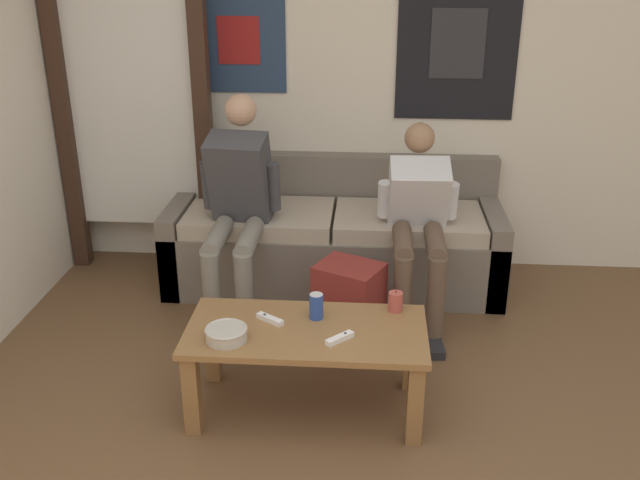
{
  "coord_description": "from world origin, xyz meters",
  "views": [
    {
      "loc": [
        0.15,
        -1.6,
        2.05
      ],
      "look_at": [
        -0.09,
        1.72,
        0.66
      ],
      "focal_mm": 40.0,
      "sensor_mm": 36.0,
      "label": 1
    }
  ],
  "objects_px": {
    "coffee_table": "(306,344)",
    "drink_can_blue": "(316,306)",
    "person_seated_teen": "(418,218)",
    "game_controller_near_right": "(340,338)",
    "pillar_candle": "(395,302)",
    "ceramic_bowl": "(226,333)",
    "couch": "(334,241)",
    "game_controller_near_left": "(270,319)",
    "backpack": "(348,306)",
    "person_seated_adult": "(237,201)"
  },
  "relations": [
    {
      "from": "game_controller_near_right",
      "to": "pillar_candle",
      "type": "bearing_deg",
      "value": 50.0
    },
    {
      "from": "coffee_table",
      "to": "backpack",
      "type": "bearing_deg",
      "value": 74.87
    },
    {
      "from": "ceramic_bowl",
      "to": "game_controller_near_left",
      "type": "height_order",
      "value": "ceramic_bowl"
    },
    {
      "from": "coffee_table",
      "to": "ceramic_bowl",
      "type": "distance_m",
      "value": 0.38
    },
    {
      "from": "couch",
      "to": "game_controller_near_left",
      "type": "distance_m",
      "value": 1.37
    },
    {
      "from": "person_seated_teen",
      "to": "drink_can_blue",
      "type": "bearing_deg",
      "value": -119.61
    },
    {
      "from": "couch",
      "to": "drink_can_blue",
      "type": "xyz_separation_m",
      "value": [
        -0.01,
        -1.29,
        0.21
      ]
    },
    {
      "from": "couch",
      "to": "person_seated_adult",
      "type": "distance_m",
      "value": 0.77
    },
    {
      "from": "game_controller_near_right",
      "to": "backpack",
      "type": "bearing_deg",
      "value": 89.11
    },
    {
      "from": "couch",
      "to": "pillar_candle",
      "type": "distance_m",
      "value": 1.26
    },
    {
      "from": "couch",
      "to": "game_controller_near_right",
      "type": "xyz_separation_m",
      "value": [
        0.11,
        -1.49,
        0.16
      ]
    },
    {
      "from": "backpack",
      "to": "pillar_candle",
      "type": "relative_size",
      "value": 4.32
    },
    {
      "from": "coffee_table",
      "to": "drink_can_blue",
      "type": "xyz_separation_m",
      "value": [
        0.04,
        0.1,
        0.14
      ]
    },
    {
      "from": "backpack",
      "to": "drink_can_blue",
      "type": "height_order",
      "value": "drink_can_blue"
    },
    {
      "from": "backpack",
      "to": "ceramic_bowl",
      "type": "distance_m",
      "value": 0.94
    },
    {
      "from": "person_seated_adult",
      "to": "couch",
      "type": "bearing_deg",
      "value": 34.8
    },
    {
      "from": "person_seated_adult",
      "to": "pillar_candle",
      "type": "bearing_deg",
      "value": -42.19
    },
    {
      "from": "backpack",
      "to": "drink_can_blue",
      "type": "xyz_separation_m",
      "value": [
        -0.13,
        -0.52,
        0.27
      ]
    },
    {
      "from": "drink_can_blue",
      "to": "game_controller_near_right",
      "type": "xyz_separation_m",
      "value": [
        0.12,
        -0.2,
        -0.05
      ]
    },
    {
      "from": "coffee_table",
      "to": "backpack",
      "type": "relative_size",
      "value": 2.38
    },
    {
      "from": "coffee_table",
      "to": "pillar_candle",
      "type": "distance_m",
      "value": 0.47
    },
    {
      "from": "couch",
      "to": "person_seated_teen",
      "type": "height_order",
      "value": "person_seated_teen"
    },
    {
      "from": "couch",
      "to": "ceramic_bowl",
      "type": "relative_size",
      "value": 11.06
    },
    {
      "from": "couch",
      "to": "ceramic_bowl",
      "type": "xyz_separation_m",
      "value": [
        -0.39,
        -1.52,
        0.19
      ]
    },
    {
      "from": "pillar_candle",
      "to": "person_seated_adult",
      "type": "bearing_deg",
      "value": 137.81
    },
    {
      "from": "couch",
      "to": "game_controller_near_right",
      "type": "distance_m",
      "value": 1.5
    },
    {
      "from": "backpack",
      "to": "drink_can_blue",
      "type": "relative_size",
      "value": 3.72
    },
    {
      "from": "person_seated_adult",
      "to": "game_controller_near_right",
      "type": "bearing_deg",
      "value": -59.78
    },
    {
      "from": "backpack",
      "to": "ceramic_bowl",
      "type": "relative_size",
      "value": 2.44
    },
    {
      "from": "person_seated_adult",
      "to": "backpack",
      "type": "relative_size",
      "value": 2.7
    },
    {
      "from": "couch",
      "to": "drink_can_blue",
      "type": "relative_size",
      "value": 16.89
    },
    {
      "from": "backpack",
      "to": "game_controller_near_left",
      "type": "bearing_deg",
      "value": -121.03
    },
    {
      "from": "couch",
      "to": "backpack",
      "type": "bearing_deg",
      "value": -81.4
    },
    {
      "from": "pillar_candle",
      "to": "couch",
      "type": "bearing_deg",
      "value": 106.62
    },
    {
      "from": "person_seated_adult",
      "to": "pillar_candle",
      "type": "distance_m",
      "value": 1.23
    },
    {
      "from": "person_seated_teen",
      "to": "pillar_candle",
      "type": "relative_size",
      "value": 10.19
    },
    {
      "from": "person_seated_teen",
      "to": "game_controller_near_right",
      "type": "bearing_deg",
      "value": -109.7
    },
    {
      "from": "coffee_table",
      "to": "ceramic_bowl",
      "type": "bearing_deg",
      "value": -159.97
    },
    {
      "from": "coffee_table",
      "to": "game_controller_near_right",
      "type": "height_order",
      "value": "game_controller_near_right"
    },
    {
      "from": "game_controller_near_right",
      "to": "couch",
      "type": "bearing_deg",
      "value": 94.04
    },
    {
      "from": "person_seated_teen",
      "to": "drink_can_blue",
      "type": "relative_size",
      "value": 8.77
    },
    {
      "from": "person_seated_adult",
      "to": "ceramic_bowl",
      "type": "relative_size",
      "value": 6.59
    },
    {
      "from": "coffee_table",
      "to": "ceramic_bowl",
      "type": "relative_size",
      "value": 5.79
    },
    {
      "from": "coffee_table",
      "to": "drink_can_blue",
      "type": "distance_m",
      "value": 0.18
    },
    {
      "from": "person_seated_teen",
      "to": "game_controller_near_left",
      "type": "bearing_deg",
      "value": -127.26
    },
    {
      "from": "person_seated_teen",
      "to": "ceramic_bowl",
      "type": "xyz_separation_m",
      "value": [
        -0.89,
        -1.13,
        -0.13
      ]
    },
    {
      "from": "coffee_table",
      "to": "pillar_candle",
      "type": "relative_size",
      "value": 10.27
    },
    {
      "from": "person_seated_teen",
      "to": "backpack",
      "type": "xyz_separation_m",
      "value": [
        -0.38,
        -0.39,
        -0.38
      ]
    },
    {
      "from": "coffee_table",
      "to": "person_seated_adult",
      "type": "distance_m",
      "value": 1.17
    },
    {
      "from": "ceramic_bowl",
      "to": "backpack",
      "type": "bearing_deg",
      "value": 55.66
    }
  ]
}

